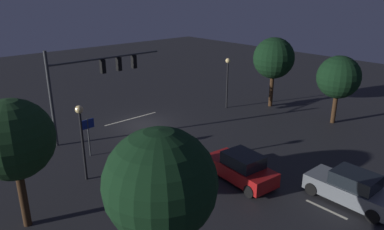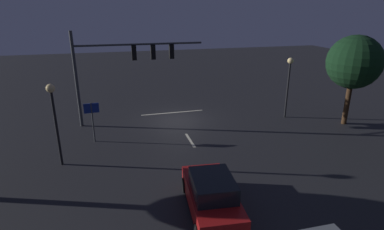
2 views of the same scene
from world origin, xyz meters
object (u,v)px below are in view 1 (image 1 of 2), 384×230
Objects in this scene: traffic_signal_assembly at (94,75)px; car_approaching at (241,168)px; tree_left_far at (274,58)px; route_sign at (88,129)px; street_lamp_left_kerb at (228,73)px; tree_left_near at (339,77)px; car_distant at (351,188)px; street_lamp_right_kerb at (81,128)px; tree_right_far at (13,140)px; tree_right_near at (160,185)px.

car_approaching is at bearing 102.33° from traffic_signal_assembly.
traffic_signal_assembly is 15.78m from tree_left_far.
traffic_signal_assembly is 3.50× the size of route_sign.
street_lamp_left_kerb is 9.19m from tree_left_near.
street_lamp_left_kerb reaches higher than car_distant.
street_lamp_left_kerb is (-11.72, 2.08, -1.29)m from traffic_signal_assembly.
street_lamp_right_kerb is 0.73× the size of tree_right_far.
car_distant is (-5.04, 16.89, -3.73)m from traffic_signal_assembly.
traffic_signal_assembly is at bearing -16.32° from tree_left_far.
tree_left_near is 0.90× the size of tree_right_far.
street_lamp_right_kerb is 0.70× the size of tree_left_far.
route_sign is 0.39× the size of tree_right_near.
tree_left_far is at bearing -129.06° from car_distant.
street_lamp_right_kerb is at bearing 4.03° from tree_left_far.
street_lamp_right_kerb is 0.81× the size of tree_left_near.
tree_left_near is at bearing -166.45° from tree_right_near.
street_lamp_left_kerb is 4.33m from tree_left_far.
street_lamp_right_kerb reaches higher than route_sign.
tree_right_near is at bearing -6.55° from car_distant.
traffic_signal_assembly reaches higher than street_lamp_right_kerb.
traffic_signal_assembly reaches higher than tree_left_far.
tree_left_near is (-3.61, 8.43, 0.53)m from street_lamp_left_kerb.
car_approaching is at bearing 30.10° from tree_left_far.
street_lamp_right_kerb is 4.64m from tree_right_far.
traffic_signal_assembly reaches higher than car_distant.
tree_left_near is (-10.29, -6.37, 2.97)m from car_distant.
tree_left_far is at bearing 145.53° from street_lamp_left_kerb.
route_sign is (2.30, 3.07, -2.69)m from traffic_signal_assembly.
tree_left_far reaches higher than route_sign.
traffic_signal_assembly is 11.16m from tree_right_far.
tree_left_far is (-15.15, 4.43, -0.07)m from traffic_signal_assembly.
tree_right_near is at bearing 28.02° from tree_left_far.
tree_right_near is at bearing 37.56° from street_lamp_left_kerb.
street_lamp_right_kerb is (8.95, -11.11, 2.36)m from car_distant.
car_distant is 0.96× the size of street_lamp_left_kerb.
route_sign is 0.40× the size of tree_left_far.
street_lamp_left_kerb is at bearing -163.49° from tree_right_far.
street_lamp_left_kerb is 0.70× the size of tree_right_near.
tree_left_near is (-12.77, -1.21, 2.97)m from car_approaching.
tree_right_far reaches higher than street_lamp_right_kerb.
tree_right_near is (8.46, 3.90, 3.90)m from car_approaching.
tree_left_near is at bearing 145.55° from traffic_signal_assembly.
car_distant is 14.46m from street_lamp_right_kerb.
street_lamp_left_kerb reaches higher than car_approaching.
route_sign is (4.86, -8.66, 1.05)m from car_approaching.
car_approaching is (-2.56, 11.73, -3.73)m from traffic_signal_assembly.
traffic_signal_assembly is 18.01m from car_distant.
tree_left_far reaches higher than street_lamp_left_kerb.
tree_left_far is at bearing -151.98° from tree_right_near.
route_sign reaches higher than car_distant.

